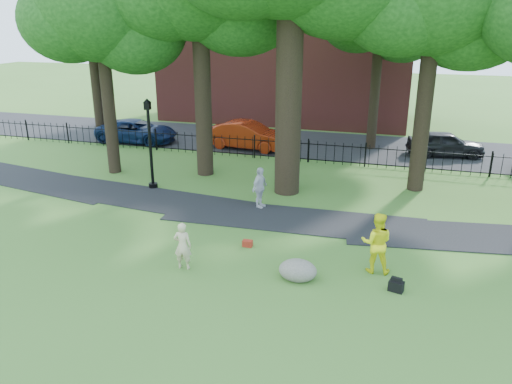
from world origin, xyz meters
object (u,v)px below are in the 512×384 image
(boulder, at_px, (298,269))
(lamppost, at_px, (150,145))
(man, at_px, (377,243))
(red_sedan, at_px, (248,135))
(woman, at_px, (183,246))

(boulder, xyz_separation_m, lamppost, (-8.08, 6.34, 1.67))
(man, distance_m, lamppost, 11.54)
(man, distance_m, red_sedan, 15.63)
(man, height_order, boulder, man)
(man, bearing_deg, woman, 10.84)
(man, xyz_separation_m, lamppost, (-10.25, 5.20, 1.04))
(woman, relative_size, man, 0.80)
(red_sedan, bearing_deg, man, -142.12)
(man, height_order, lamppost, lamppost)
(woman, distance_m, lamppost, 8.18)
(woman, height_order, man, man)
(lamppost, bearing_deg, red_sedan, 72.64)
(woman, xyz_separation_m, red_sedan, (-2.53, 14.76, 0.04))
(red_sedan, bearing_deg, lamppost, 172.08)
(boulder, relative_size, red_sedan, 0.23)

